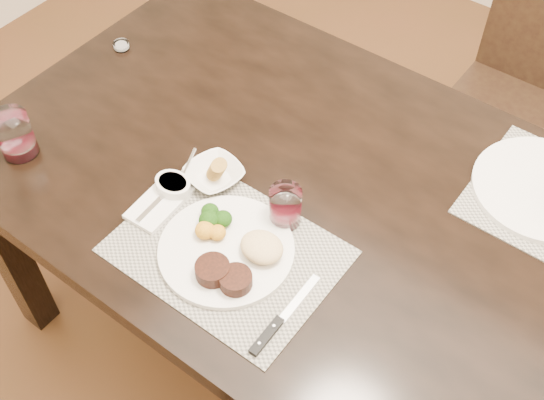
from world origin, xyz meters
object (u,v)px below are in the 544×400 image
Objects in this scene: dinner_plate at (230,251)px; steak_knife at (275,327)px; cracker_bowl at (214,174)px; wine_glass_near at (285,208)px; chair_far at (528,87)px; far_plate at (542,188)px.

steak_knife is at bearing -44.24° from dinner_plate.
cracker_bowl is (-0.34, 0.23, 0.01)m from steak_knife.
dinner_plate is 1.91× the size of cracker_bowl.
wine_glass_near is at bearing 0.00° from cracker_bowl.
dinner_plate is (-0.22, -1.19, 0.27)m from chair_far.
cracker_bowl reaches higher than far_plate.
wine_glass_near is (-0.19, -1.05, 0.29)m from chair_far.
dinner_plate is 1.31× the size of steak_knife.
far_plate is at bearing -69.97° from chair_far.
wine_glass_near is at bearing 56.68° from dinner_plate.
cracker_bowl is 0.48× the size of far_plate.
cracker_bowl is at bearing -110.22° from chair_far.
chair_far reaches higher than dinner_plate.
cracker_bowl is 0.74m from far_plate.
dinner_plate reaches higher than steak_knife.
chair_far reaches higher than cracker_bowl.
chair_far reaches higher than wine_glass_near.
steak_knife is 0.69× the size of far_plate.
far_plate is (0.23, -0.63, 0.26)m from chair_far.
far_plate is (0.45, 0.56, -0.01)m from dinner_plate.
dinner_plate is at bearing 154.18° from steak_knife.
dinner_plate is 0.22m from cracker_bowl.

